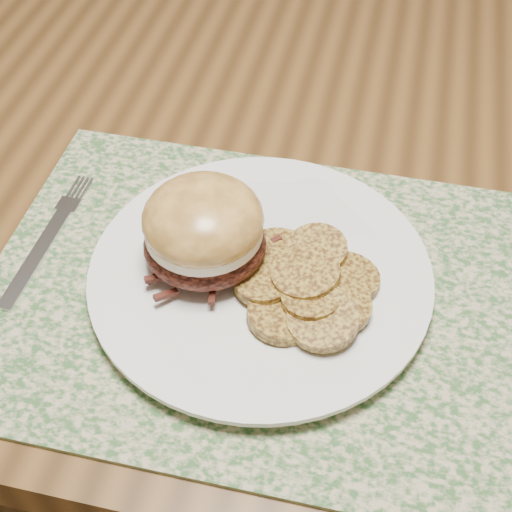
{
  "coord_description": "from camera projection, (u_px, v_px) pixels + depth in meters",
  "views": [
    {
      "loc": [
        -0.1,
        -0.61,
        1.2
      ],
      "look_at": [
        -0.18,
        -0.25,
        0.79
      ],
      "focal_mm": 50.0,
      "sensor_mm": 36.0,
      "label": 1
    }
  ],
  "objects": [
    {
      "name": "dinner_plate",
      "position": [
        260.0,
        275.0,
        0.58
      ],
      "size": [
        0.26,
        0.26,
        0.02
      ],
      "primitive_type": "cylinder",
      "color": "white",
      "rests_on": "placemat"
    },
    {
      "name": "placemat",
      "position": [
        262.0,
        293.0,
        0.58
      ],
      "size": [
        0.45,
        0.33,
        0.0
      ],
      "primitive_type": "cube",
      "color": "#386232",
      "rests_on": "dining_table"
    },
    {
      "name": "pork_sandwich",
      "position": [
        204.0,
        230.0,
        0.55
      ],
      "size": [
        0.12,
        0.11,
        0.07
      ],
      "rotation": [
        0.0,
        0.0,
        0.23
      ],
      "color": "black",
      "rests_on": "dinner_plate"
    },
    {
      "name": "fork",
      "position": [
        49.0,
        237.0,
        0.61
      ],
      "size": [
        0.02,
        0.16,
        0.0
      ],
      "rotation": [
        0.0,
        0.0,
        -0.03
      ],
      "color": "silver",
      "rests_on": "placemat"
    },
    {
      "name": "roasted_potatoes",
      "position": [
        308.0,
        285.0,
        0.55
      ],
      "size": [
        0.13,
        0.13,
        0.03
      ],
      "color": "olive",
      "rests_on": "dinner_plate"
    },
    {
      "name": "ground",
      "position": [
        385.0,
        466.0,
        1.28
      ],
      "size": [
        3.5,
        3.5,
        0.0
      ],
      "primitive_type": "plane",
      "color": "brown",
      "rests_on": "ground"
    },
    {
      "name": "dining_table",
      "position": [
        468.0,
        191.0,
        0.78
      ],
      "size": [
        1.5,
        0.9,
        0.75
      ],
      "color": "brown",
      "rests_on": "ground"
    }
  ]
}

